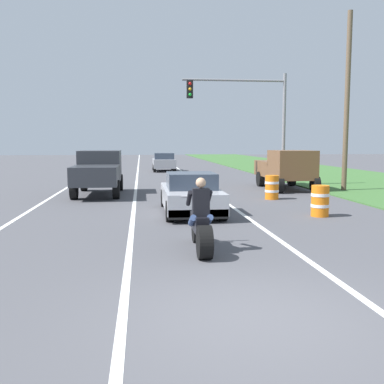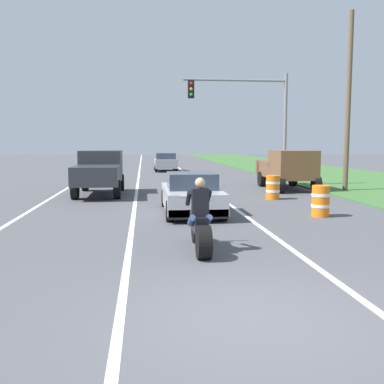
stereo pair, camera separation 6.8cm
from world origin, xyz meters
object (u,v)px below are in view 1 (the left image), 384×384
at_px(sports_car_silver, 191,195).
at_px(pickup_truck_left_lane_dark_grey, 98,170).
at_px(construction_barrel_nearest, 320,201).
at_px(motorcycle_with_rider, 201,225).
at_px(pickup_truck_right_shoulder_brown, 286,167).
at_px(traffic_light_mast_near, 252,110).
at_px(construction_barrel_mid, 272,187).
at_px(distant_car_far_ahead, 164,162).

xyz_separation_m(sports_car_silver, pickup_truck_left_lane_dark_grey, (-3.56, 5.76, 0.48)).
relative_size(pickup_truck_left_lane_dark_grey, construction_barrel_nearest, 4.80).
height_order(motorcycle_with_rider, pickup_truck_right_shoulder_brown, pickup_truck_right_shoulder_brown).
bearing_deg(pickup_truck_left_lane_dark_grey, pickup_truck_right_shoulder_brown, 8.43).
height_order(traffic_light_mast_near, construction_barrel_mid, traffic_light_mast_near).
height_order(pickup_truck_right_shoulder_brown, distant_car_far_ahead, pickup_truck_right_shoulder_brown).
xyz_separation_m(pickup_truck_right_shoulder_brown, construction_barrel_mid, (-1.86, -3.83, -0.60)).
height_order(construction_barrel_mid, distant_car_far_ahead, distant_car_far_ahead).
height_order(motorcycle_with_rider, traffic_light_mast_near, traffic_light_mast_near).
height_order(traffic_light_mast_near, construction_barrel_nearest, traffic_light_mast_near).
distance_m(construction_barrel_mid, distant_car_far_ahead, 19.14).
height_order(pickup_truck_right_shoulder_brown, traffic_light_mast_near, traffic_light_mast_near).
xyz_separation_m(pickup_truck_left_lane_dark_grey, construction_barrel_mid, (7.34, -2.47, -0.60)).
distance_m(pickup_truck_right_shoulder_brown, construction_barrel_nearest, 8.41).
bearing_deg(pickup_truck_right_shoulder_brown, distant_car_far_ahead, 109.84).
distance_m(pickup_truck_right_shoulder_brown, traffic_light_mast_near, 3.64).
bearing_deg(traffic_light_mast_near, sports_car_silver, -115.86).
xyz_separation_m(motorcycle_with_rider, pickup_truck_left_lane_dark_grey, (-3.19, 11.09, 0.51)).
height_order(motorcycle_with_rider, construction_barrel_nearest, motorcycle_with_rider).
distance_m(motorcycle_with_rider, traffic_light_mast_near, 15.17).
distance_m(motorcycle_with_rider, pickup_truck_left_lane_dark_grey, 11.55).
distance_m(pickup_truck_left_lane_dark_grey, distant_car_far_ahead, 16.78).
xyz_separation_m(motorcycle_with_rider, sports_car_silver, (0.38, 5.32, 0.04)).
bearing_deg(sports_car_silver, pickup_truck_right_shoulder_brown, 51.68).
xyz_separation_m(pickup_truck_right_shoulder_brown, construction_barrel_nearest, (-1.58, -8.24, -0.60)).
bearing_deg(pickup_truck_left_lane_dark_grey, construction_barrel_mid, -18.59).
relative_size(motorcycle_with_rider, construction_barrel_nearest, 2.21).
xyz_separation_m(construction_barrel_nearest, distant_car_far_ahead, (-3.82, 23.22, 0.27)).
xyz_separation_m(pickup_truck_left_lane_dark_grey, pickup_truck_right_shoulder_brown, (9.20, 1.36, 0.00)).
distance_m(traffic_light_mast_near, construction_barrel_mid, 6.50).
bearing_deg(construction_barrel_nearest, pickup_truck_right_shoulder_brown, 79.12).
xyz_separation_m(sports_car_silver, traffic_light_mast_near, (4.22, 8.71, 3.43)).
xyz_separation_m(pickup_truck_left_lane_dark_grey, traffic_light_mast_near, (7.79, 2.95, 2.95)).
xyz_separation_m(motorcycle_with_rider, distant_car_far_ahead, (0.61, 27.43, 0.18)).
height_order(construction_barrel_nearest, distant_car_far_ahead, distant_car_far_ahead).
bearing_deg(traffic_light_mast_near, construction_barrel_mid, -94.72).
bearing_deg(pickup_truck_left_lane_dark_grey, construction_barrel_nearest, -42.09).
bearing_deg(sports_car_silver, distant_car_far_ahead, 89.41).
distance_m(sports_car_silver, pickup_truck_right_shoulder_brown, 9.10).
bearing_deg(motorcycle_with_rider, pickup_truck_right_shoulder_brown, 64.23).
bearing_deg(pickup_truck_right_shoulder_brown, traffic_light_mast_near, 131.59).
relative_size(sports_car_silver, pickup_truck_left_lane_dark_grey, 0.90).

